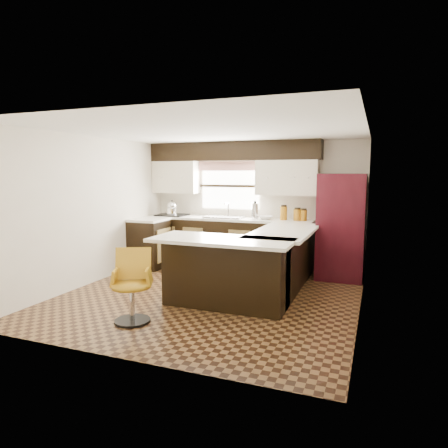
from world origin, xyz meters
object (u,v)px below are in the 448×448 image
at_px(peninsula_long, 280,262).
at_px(bar_chair, 131,287).
at_px(peninsula_return, 226,273).
at_px(refrigerator, 341,227).

bearing_deg(peninsula_long, bar_chair, -124.93).
bearing_deg(bar_chair, peninsula_return, 25.07).
bearing_deg(bar_chair, peninsula_long, 30.72).
distance_m(peninsula_long, bar_chair, 2.39).
height_order(peninsula_long, refrigerator, refrigerator).
bearing_deg(peninsula_long, refrigerator, 53.95).
distance_m(peninsula_long, refrigerator, 1.42).
xyz_separation_m(peninsula_return, refrigerator, (1.32, 2.07, 0.45)).
relative_size(peninsula_return, refrigerator, 0.92).
xyz_separation_m(peninsula_return, bar_chair, (-0.84, -0.99, -0.01)).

